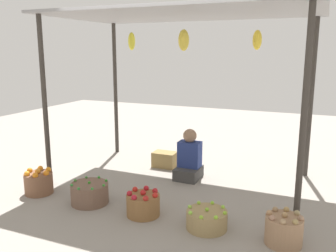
% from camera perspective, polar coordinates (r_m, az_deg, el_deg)
% --- Properties ---
extents(ground_plane, '(14.00, 14.00, 0.00)m').
position_cam_1_polar(ground_plane, '(5.67, 2.19, -8.41)').
color(ground_plane, gray).
extents(market_stall_structure, '(3.78, 2.22, 2.49)m').
position_cam_1_polar(market_stall_structure, '(5.33, 2.44, 15.51)').
color(market_stall_structure, '#38332D').
rests_on(market_stall_structure, ground).
extents(vendor_person, '(0.36, 0.44, 0.78)m').
position_cam_1_polar(vendor_person, '(5.64, 3.34, -5.30)').
color(vendor_person, '#3B3A3A').
rests_on(vendor_person, ground).
extents(basket_oranges, '(0.38, 0.38, 0.36)m').
position_cam_1_polar(basket_oranges, '(5.41, -19.68, -8.36)').
color(basket_oranges, brown).
rests_on(basket_oranges, ground).
extents(basket_green_chilies, '(0.49, 0.49, 0.30)m').
position_cam_1_polar(basket_green_chilies, '(4.90, -12.23, -10.30)').
color(basket_green_chilies, brown).
rests_on(basket_green_chilies, ground).
extents(basket_red_apples, '(0.40, 0.40, 0.32)m').
position_cam_1_polar(basket_red_apples, '(4.48, -3.93, -12.18)').
color(basket_red_apples, brown).
rests_on(basket_red_apples, ground).
extents(basket_limes, '(0.46, 0.46, 0.25)m').
position_cam_1_polar(basket_limes, '(4.20, 6.12, -14.40)').
color(basket_limes, '#988052').
rests_on(basket_limes, ground).
extents(basket_potatoes, '(0.38, 0.38, 0.35)m').
position_cam_1_polar(basket_potatoes, '(4.04, 17.76, -15.29)').
color(basket_potatoes, '#9A7657').
rests_on(basket_potatoes, ground).
extents(wooden_crate_near_vendor, '(0.39, 0.27, 0.26)m').
position_cam_1_polar(wooden_crate_near_vendor, '(6.22, -0.51, -5.28)').
color(wooden_crate_near_vendor, olive).
rests_on(wooden_crate_near_vendor, ground).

